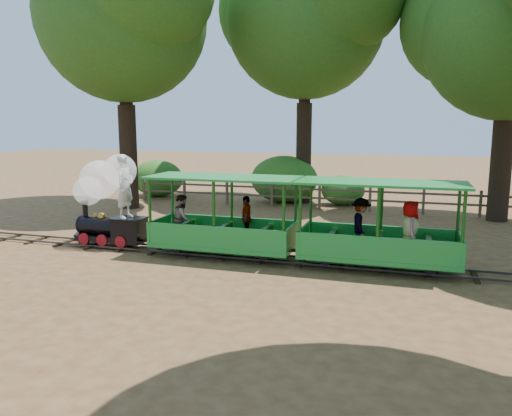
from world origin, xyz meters
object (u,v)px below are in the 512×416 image
(carriage_rear, at_px, (379,234))
(locomotive, at_px, (107,193))
(carriage_front, at_px, (220,226))
(fence, at_px, (344,196))

(carriage_rear, bearing_deg, locomotive, 179.42)
(locomotive, height_order, carriage_front, locomotive)
(carriage_front, height_order, fence, carriage_front)
(locomotive, distance_m, carriage_front, 3.47)
(carriage_front, bearing_deg, locomotive, 178.83)
(locomotive, relative_size, carriage_rear, 0.69)
(fence, bearing_deg, carriage_front, -105.25)
(carriage_front, xyz_separation_m, fence, (2.18, 8.01, -0.24))
(locomotive, xyz_separation_m, fence, (5.58, 7.94, -0.95))
(locomotive, height_order, fence, locomotive)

